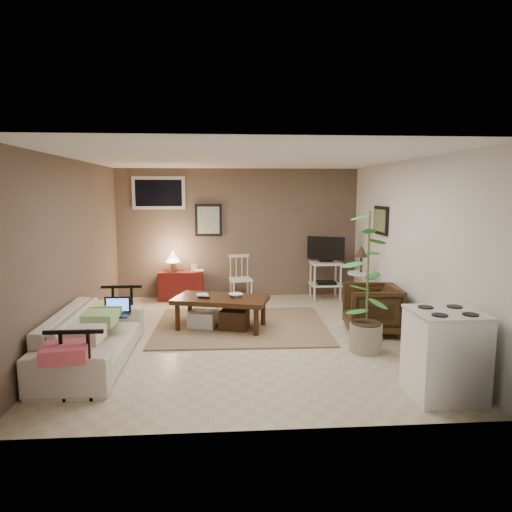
{
  "coord_description": "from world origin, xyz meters",
  "views": [
    {
      "loc": [
        -0.28,
        -6.04,
        1.97
      ],
      "look_at": [
        0.18,
        0.35,
        1.07
      ],
      "focal_mm": 32.0,
      "sensor_mm": 36.0,
      "label": 1
    }
  ],
  "objects": [
    {
      "name": "art_right",
      "position": [
        2.23,
        1.05,
        1.52
      ],
      "size": [
        0.03,
        0.6,
        0.45
      ],
      "primitive_type": "cube",
      "color": "black"
    },
    {
      "name": "tv_stand",
      "position": [
        1.59,
        2.1,
        0.61
      ],
      "size": [
        0.64,
        0.45,
        1.16
      ],
      "color": "silver",
      "rests_on": "floor"
    },
    {
      "name": "stove",
      "position": [
        1.83,
        -1.98,
        0.43
      ],
      "size": [
        0.66,
        0.61,
        0.86
      ],
      "color": "white",
      "rests_on": "floor"
    },
    {
      "name": "red_console",
      "position": [
        -1.07,
        2.25,
        0.32
      ],
      "size": [
        0.8,
        0.35,
        0.92
      ],
      "color": "maroon",
      "rests_on": "floor"
    },
    {
      "name": "sofa_end_rails",
      "position": [
        -1.68,
        -0.82,
        0.35
      ],
      "size": [
        0.56,
        2.08,
        0.7
      ],
      "primitive_type": null,
      "color": "black",
      "rests_on": "floor"
    },
    {
      "name": "laptop",
      "position": [
        -1.6,
        -0.46,
        0.53
      ],
      "size": [
        0.32,
        0.23,
        0.22
      ],
      "color": "black",
      "rests_on": "sofa"
    },
    {
      "name": "window",
      "position": [
        -1.45,
        2.48,
        1.95
      ],
      "size": [
        0.96,
        0.03,
        0.6
      ],
      "primitive_type": "cube",
      "color": "silver"
    },
    {
      "name": "armchair",
      "position": [
        1.8,
        0.05,
        0.37
      ],
      "size": [
        0.75,
        0.79,
        0.75
      ],
      "primitive_type": "imported",
      "rotation": [
        0.0,
        0.0,
        -1.67
      ],
      "color": "#30200D",
      "rests_on": "floor"
    },
    {
      "name": "side_table",
      "position": [
        1.94,
        1.1,
        0.69
      ],
      "size": [
        0.42,
        0.42,
        1.12
      ],
      "color": "silver",
      "rests_on": "floor"
    },
    {
      "name": "book_console",
      "position": [
        -0.82,
        2.24,
        0.65
      ],
      "size": [
        0.17,
        0.02,
        0.23
      ],
      "primitive_type": "imported",
      "rotation": [
        0.0,
        0.0,
        -0.01
      ],
      "color": "#33200D",
      "rests_on": "red_console"
    },
    {
      "name": "art_back",
      "position": [
        -0.55,
        2.48,
        1.45
      ],
      "size": [
        0.5,
        0.03,
        0.6
      ],
      "primitive_type": "cube",
      "color": "black"
    },
    {
      "name": "spindle_chair",
      "position": [
        0.03,
        2.11,
        0.39
      ],
      "size": [
        0.43,
        0.43,
        0.83
      ],
      "color": "silver",
      "rests_on": "floor"
    },
    {
      "name": "potted_plant",
      "position": [
        1.47,
        -0.7,
        0.95
      ],
      "size": [
        0.44,
        0.44,
        1.78
      ],
      "color": "#A1967F",
      "rests_on": "floor"
    },
    {
      "name": "sofa",
      "position": [
        -1.8,
        -0.82,
        0.41
      ],
      "size": [
        0.61,
        2.08,
        0.81
      ],
      "primitive_type": "imported",
      "rotation": [
        0.0,
        0.0,
        1.57
      ],
      "color": "beige",
      "rests_on": "floor"
    },
    {
      "name": "floor",
      "position": [
        0.0,
        0.0,
        0.0
      ],
      "size": [
        5.0,
        5.0,
        0.0
      ],
      "primitive_type": "plane",
      "color": "#C1B293",
      "rests_on": "ground"
    },
    {
      "name": "sofa_pillows",
      "position": [
        -1.75,
        -1.06,
        0.5
      ],
      "size": [
        0.4,
        1.98,
        0.14
      ],
      "primitive_type": null,
      "color": "beige",
      "rests_on": "sofa"
    },
    {
      "name": "book_table",
      "position": [
        -0.67,
        0.49,
        0.58
      ],
      "size": [
        0.16,
        0.04,
        0.22
      ],
      "primitive_type": "imported",
      "rotation": [
        0.0,
        0.0,
        0.16
      ],
      "color": "#33200D",
      "rests_on": "coffee_table"
    },
    {
      "name": "rug",
      "position": [
        -0.03,
        0.46,
        0.01
      ],
      "size": [
        2.52,
        2.04,
        0.02
      ],
      "primitive_type": "cube",
      "rotation": [
        0.0,
        0.0,
        -0.02
      ],
      "color": "#89674F",
      "rests_on": "floor"
    },
    {
      "name": "bowl",
      "position": [
        -0.11,
        0.38,
        0.57
      ],
      "size": [
        0.2,
        0.13,
        0.2
      ],
      "primitive_type": "imported",
      "rotation": [
        0.0,
        0.0,
        0.43
      ],
      "color": "#33200D",
      "rests_on": "coffee_table"
    },
    {
      "name": "coffee_table",
      "position": [
        -0.33,
        0.37,
        0.28
      ],
      "size": [
        1.45,
        1.01,
        0.5
      ],
      "color": "#33200D",
      "rests_on": "floor"
    }
  ]
}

